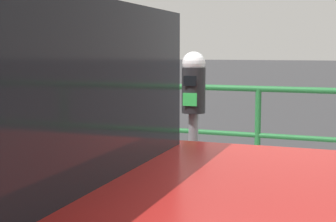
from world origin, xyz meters
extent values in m
cylinder|color=slate|center=(-0.13, 0.34, 0.64)|extent=(0.07, 0.07, 1.00)
cylinder|color=black|center=(-0.13, 0.34, 1.30)|extent=(0.17, 0.17, 0.32)
sphere|color=silver|center=(-0.13, 0.34, 1.49)|extent=(0.16, 0.16, 0.16)
cube|color=black|center=(-0.13, 0.25, 1.37)|extent=(0.09, 0.01, 0.07)
cube|color=green|center=(-0.13, 0.25, 1.24)|extent=(0.10, 0.01, 0.09)
cylinder|color=black|center=(-0.85, 0.46, 0.56)|extent=(0.15, 0.15, 0.84)
cylinder|color=black|center=(-0.65, 0.44, 0.56)|extent=(0.15, 0.15, 0.84)
cube|color=black|center=(-0.75, 0.45, 1.30)|extent=(0.46, 0.27, 0.63)
sphere|color=tan|center=(-0.75, 0.45, 1.72)|extent=(0.23, 0.23, 0.23)
cylinder|color=black|center=(-1.02, 0.48, 1.31)|extent=(0.09, 0.09, 0.60)
cylinder|color=black|center=(-0.48, 0.55, 1.38)|extent=(0.13, 0.38, 0.56)
cylinder|color=#1E602D|center=(0.00, 2.02, 1.20)|extent=(24.00, 0.06, 0.06)
cylinder|color=#1E602D|center=(0.00, 2.02, 0.72)|extent=(24.00, 0.05, 0.05)
cylinder|color=#1E602D|center=(-2.40, 2.02, 0.67)|extent=(0.06, 0.06, 1.06)
cylinder|color=#1E602D|center=(0.00, 2.02, 0.67)|extent=(0.06, 0.06, 1.06)
camera|label=1|loc=(0.99, -3.04, 1.58)|focal=53.86mm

